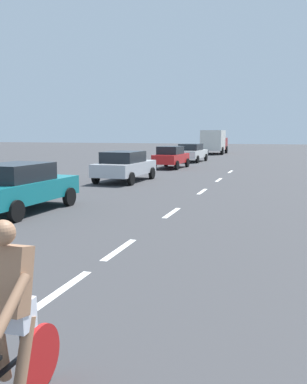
{
  "coord_description": "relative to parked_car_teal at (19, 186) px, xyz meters",
  "views": [
    {
      "loc": [
        3.4,
        1.9,
        2.54
      ],
      "look_at": [
        0.35,
        11.9,
        1.1
      ],
      "focal_mm": 40.46,
      "sensor_mm": 36.0,
      "label": 1
    }
  ],
  "objects": [
    {
      "name": "lane_stripe_4",
      "position": [
        4.74,
        1.22,
        -0.84
      ],
      "size": [
        0.16,
        1.8,
        0.01
      ],
      "primitive_type": "cube",
      "color": "white",
      "rests_on": "ground"
    },
    {
      "name": "delivery_truck",
      "position": [
        -0.05,
        39.68,
        0.66
      ],
      "size": [
        2.72,
        6.26,
        2.8
      ],
      "rotation": [
        0.0,
        0.0,
        0.01
      ],
      "color": "maroon",
      "rests_on": "ground"
    },
    {
      "name": "parked_car_white",
      "position": [
        0.28,
        25.16,
        0.0
      ],
      "size": [
        2.24,
        4.51,
        1.57
      ],
      "rotation": [
        0.0,
        0.0,
        -0.06
      ],
      "color": "white",
      "rests_on": "ground"
    },
    {
      "name": "lane_stripe_2",
      "position": [
        4.74,
        -5.82,
        -0.84
      ],
      "size": [
        0.16,
        1.8,
        0.01
      ],
      "primitive_type": "cube",
      "color": "white",
      "rests_on": "ground"
    },
    {
      "name": "lane_stripe_7",
      "position": [
        4.74,
        16.46,
        -0.84
      ],
      "size": [
        0.16,
        1.8,
        0.01
      ],
      "primitive_type": "cube",
      "color": "white",
      "rests_on": "ground"
    },
    {
      "name": "lane_stripe_5",
      "position": [
        4.74,
        6.47,
        -0.84
      ],
      "size": [
        0.16,
        1.8,
        0.01
      ],
      "primitive_type": "cube",
      "color": "white",
      "rests_on": "ground"
    },
    {
      "name": "ground_plane",
      "position": [
        4.74,
        6.2,
        -0.84
      ],
      "size": [
        160.0,
        160.0,
        0.0
      ],
      "primitive_type": "plane",
      "color": "#38383A"
    },
    {
      "name": "parked_car_teal",
      "position": [
        0.0,
        0.0,
        0.0
      ],
      "size": [
        2.16,
        4.42,
        1.57
      ],
      "rotation": [
        0.0,
        0.0,
        -0.04
      ],
      "color": "#14727A",
      "rests_on": "ground"
    },
    {
      "name": "parked_car_red",
      "position": [
        0.3,
        18.07,
        -0.0
      ],
      "size": [
        1.99,
        3.99,
        1.57
      ],
      "rotation": [
        0.0,
        0.0,
        -0.05
      ],
      "color": "red",
      "rests_on": "ground"
    },
    {
      "name": "lane_stripe_3",
      "position": [
        4.74,
        -3.33,
        -0.84
      ],
      "size": [
        0.16,
        1.8,
        0.01
      ],
      "primitive_type": "cube",
      "color": "white",
      "rests_on": "ground"
    },
    {
      "name": "parked_car_silver",
      "position": [
        0.14,
        9.17,
        0.0
      ],
      "size": [
        2.2,
        4.58,
        1.57
      ],
      "rotation": [
        0.0,
        0.0,
        -0.03
      ],
      "color": "#B7BABF",
      "rests_on": "ground"
    },
    {
      "name": "lane_stripe_6",
      "position": [
        4.74,
        11.32,
        -0.84
      ],
      "size": [
        0.16,
        1.8,
        0.01
      ],
      "primitive_type": "cube",
      "color": "white",
      "rests_on": "ground"
    }
  ]
}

